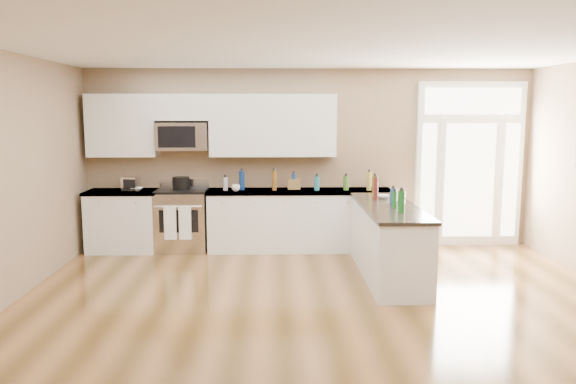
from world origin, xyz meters
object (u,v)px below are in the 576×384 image
Objects in this scene: toaster_oven at (131,184)px; peninsula_cabinet at (388,243)px; stockpot at (181,183)px; kitchen_range at (182,220)px.

peninsula_cabinet is at bearing -9.44° from toaster_oven.
toaster_oven reaches higher than peninsula_cabinet.
stockpot is 0.76m from toaster_oven.
peninsula_cabinet is 3.34m from stockpot.
stockpot is at bearing 152.56° from peninsula_cabinet.
toaster_oven reaches higher than kitchen_range.
kitchen_range is at bearing -78.07° from stockpot.
stockpot reaches higher than peninsula_cabinet.
peninsula_cabinet is 3.24m from kitchen_range.
kitchen_range reaches higher than peninsula_cabinet.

